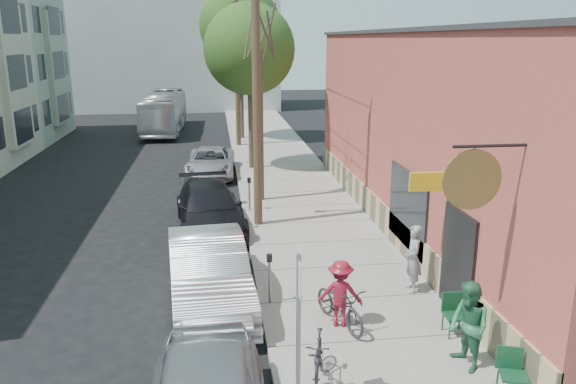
{
  "coord_description": "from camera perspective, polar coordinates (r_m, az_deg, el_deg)",
  "views": [
    {
      "loc": [
        1.09,
        -12.3,
        6.29
      ],
      "look_at": [
        3.36,
        5.13,
        1.5
      ],
      "focal_mm": 35.0,
      "sensor_mm": 36.0,
      "label": 1
    }
  ],
  "objects": [
    {
      "name": "ground",
      "position": [
        13.86,
        -11.35,
        -12.08
      ],
      "size": [
        120.0,
        120.0,
        0.0
      ],
      "primitive_type": "plane",
      "color": "black"
    },
    {
      "name": "sidewalk",
      "position": [
        24.32,
        0.3,
        0.45
      ],
      "size": [
        4.5,
        58.0,
        0.15
      ],
      "primitive_type": "cube",
      "color": "gray",
      "rests_on": "ground"
    },
    {
      "name": "cafe_building",
      "position": [
        19.24,
        17.0,
        5.65
      ],
      "size": [
        6.6,
        20.2,
        6.61
      ],
      "color": "#AE4A40",
      "rests_on": "ground"
    },
    {
      "name": "end_cap_building",
      "position": [
        54.38,
        -11.04,
        14.68
      ],
      "size": [
        18.0,
        8.0,
        12.0
      ],
      "primitive_type": "cube",
      "color": "#B6B7B1",
      "rests_on": "ground"
    },
    {
      "name": "sign_post",
      "position": [
        9.54,
        1.07,
        -12.61
      ],
      "size": [
        0.07,
        0.45,
        2.8
      ],
      "color": "slate",
      "rests_on": "sidewalk"
    },
    {
      "name": "parking_meter_near",
      "position": [
        13.47,
        -1.89,
        -7.97
      ],
      "size": [
        0.14,
        0.14,
        1.24
      ],
      "color": "slate",
      "rests_on": "sidewalk"
    },
    {
      "name": "parking_meter_far",
      "position": [
        20.69,
        -3.95,
        0.35
      ],
      "size": [
        0.14,
        0.14,
        1.24
      ],
      "color": "slate",
      "rests_on": "sidewalk"
    },
    {
      "name": "utility_pole_near",
      "position": [
        18.42,
        -3.44,
        12.48
      ],
      "size": [
        3.57,
        0.28,
        10.0
      ],
      "color": "#503A28",
      "rests_on": "sidewalk"
    },
    {
      "name": "utility_pole_far",
      "position": [
        33.47,
        -5.23,
        13.58
      ],
      "size": [
        1.8,
        0.28,
        10.0
      ],
      "color": "#503A28",
      "rests_on": "sidewalk"
    },
    {
      "name": "tree_bare",
      "position": [
        21.69,
        -2.83,
        6.56
      ],
      "size": [
        0.24,
        0.24,
        5.74
      ],
      "color": "#44392C",
      "rests_on": "sidewalk"
    },
    {
      "name": "tree_leafy_mid",
      "position": [
        27.24,
        -3.94,
        14.27
      ],
      "size": [
        4.31,
        4.31,
        7.86
      ],
      "color": "#44392C",
      "rests_on": "sidewalk"
    },
    {
      "name": "tree_leafy_far",
      "position": [
        35.95,
        -4.89,
        16.44
      ],
      "size": [
        4.99,
        4.99,
        9.42
      ],
      "color": "#44392C",
      "rests_on": "sidewalk"
    },
    {
      "name": "patio_chair_a",
      "position": [
        12.79,
        16.64,
        -11.93
      ],
      "size": [
        0.52,
        0.52,
        0.88
      ],
      "primitive_type": null,
      "rotation": [
        0.0,
        0.0,
        -0.04
      ],
      "color": "#103C22",
      "rests_on": "sidewalk"
    },
    {
      "name": "patio_chair_b",
      "position": [
        11.11,
        21.96,
        -16.86
      ],
      "size": [
        0.63,
        0.63,
        0.88
      ],
      "primitive_type": null,
      "rotation": [
        0.0,
        0.0,
        -0.32
      ],
      "color": "#103C22",
      "rests_on": "sidewalk"
    },
    {
      "name": "patron_grey",
      "position": [
        14.41,
        12.59,
        -6.61
      ],
      "size": [
        0.47,
        0.67,
        1.73
      ],
      "primitive_type": "imported",
      "rotation": [
        0.0,
        0.0,
        -1.66
      ],
      "color": "gray",
      "rests_on": "sidewalk"
    },
    {
      "name": "patron_green",
      "position": [
        11.47,
        17.88,
        -12.84
      ],
      "size": [
        0.8,
        0.96,
        1.76
      ],
      "primitive_type": "imported",
      "rotation": [
        0.0,
        0.0,
        -1.4
      ],
      "color": "#2B6B48",
      "rests_on": "sidewalk"
    },
    {
      "name": "cyclist",
      "position": [
        12.55,
        5.34,
        -10.21
      ],
      "size": [
        1.1,
        0.8,
        1.52
      ],
      "primitive_type": "imported",
      "rotation": [
        0.0,
        0.0,
        2.87
      ],
      "color": "maroon",
      "rests_on": "sidewalk"
    },
    {
      "name": "cyclist_bike",
      "position": [
        12.67,
        5.31,
        -11.34
      ],
      "size": [
        1.23,
        1.95,
        0.97
      ],
      "primitive_type": "imported",
      "rotation": [
        0.0,
        0.0,
        0.35
      ],
      "color": "black",
      "rests_on": "sidewalk"
    },
    {
      "name": "parked_bike_a",
      "position": [
        10.84,
        3.1,
        -16.45
      ],
      "size": [
        0.78,
        1.56,
        0.9
      ],
      "primitive_type": "imported",
      "rotation": [
        0.0,
        0.0,
        -0.25
      ],
      "color": "#242325",
      "rests_on": "sidewalk"
    },
    {
      "name": "car_1",
      "position": [
        13.84,
        -8.09,
        -8.06
      ],
      "size": [
        2.26,
        5.31,
        1.7
      ],
      "primitive_type": "imported",
      "rotation": [
        0.0,
        0.0,
        0.09
      ],
      "color": "silver",
      "rests_on": "ground"
    },
    {
      "name": "car_2",
      "position": [
        19.2,
        -7.97,
        -1.68
      ],
      "size": [
        2.61,
        5.34,
        1.5
      ],
      "primitive_type": "imported",
      "rotation": [
        0.0,
        0.0,
        0.1
      ],
      "color": "black",
      "rests_on": "ground"
    },
    {
      "name": "car_3",
      "position": [
        26.83,
        -7.88,
        2.99
      ],
      "size": [
        2.46,
        4.87,
        1.32
      ],
      "primitive_type": "imported",
      "rotation": [
        0.0,
        0.0,
        -0.06
      ],
      "color": "#B2B2BA",
      "rests_on": "ground"
    },
    {
      "name": "bus",
      "position": [
        40.56,
        -12.46,
        7.95
      ],
      "size": [
        2.55,
        9.97,
        2.76
      ],
      "primitive_type": "imported",
      "rotation": [
        0.0,
        0.0,
        -0.02
      ],
      "color": "silver",
      "rests_on": "ground"
    }
  ]
}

